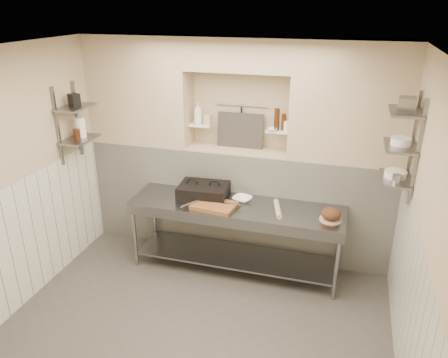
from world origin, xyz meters
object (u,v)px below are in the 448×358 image
at_px(prep_table, 235,224).
at_px(bread_loaf, 331,214).
at_px(cutting_board, 214,206).
at_px(bowl_alcove, 272,129).
at_px(rolling_pin, 278,209).
at_px(panini_press, 204,191).
at_px(bottle_soap, 198,113).
at_px(mixing_bowl, 242,199).
at_px(jug_left, 80,127).

bearing_deg(prep_table, bread_loaf, -3.14).
distance_m(cutting_board, bowl_alcove, 1.16).
distance_m(rolling_pin, bread_loaf, 0.61).
relative_size(panini_press, cutting_board, 1.26).
bearing_deg(rolling_pin, bottle_soap, 153.73).
xyz_separation_m(panini_press, cutting_board, (0.22, -0.24, -0.06)).
xyz_separation_m(mixing_bowl, jug_left, (-2.01, -0.22, 0.81)).
bearing_deg(prep_table, cutting_board, -152.56).
xyz_separation_m(bread_loaf, bottle_soap, (-1.78, 0.62, 0.87)).
relative_size(cutting_board, bottle_soap, 1.77).
xyz_separation_m(bottle_soap, jug_left, (-1.31, -0.64, -0.12)).
relative_size(cutting_board, bowl_alcove, 4.10).
relative_size(cutting_board, jug_left, 2.00).
height_order(prep_table, cutting_board, cutting_board).
bearing_deg(bread_loaf, bowl_alcove, 144.45).
distance_m(mixing_bowl, bread_loaf, 1.09).
bearing_deg(mixing_bowl, jug_left, -173.65).
xyz_separation_m(panini_press, rolling_pin, (0.96, -0.14, -0.05)).
bearing_deg(cutting_board, mixing_bowl, 43.16).
distance_m(mixing_bowl, bowl_alcove, 0.93).
xyz_separation_m(prep_table, bottle_soap, (-0.65, 0.56, 1.21)).
xyz_separation_m(mixing_bowl, bread_loaf, (1.07, -0.20, 0.05)).
xyz_separation_m(prep_table, bowl_alcove, (0.31, 0.51, 1.09)).
distance_m(panini_press, cutting_board, 0.33).
xyz_separation_m(cutting_board, jug_left, (-1.73, 0.04, 0.82)).
bearing_deg(prep_table, bowl_alcove, 58.59).
bearing_deg(bottle_soap, bowl_alcove, -2.76).
height_order(panini_press, bottle_soap, bottle_soap).
xyz_separation_m(mixing_bowl, rolling_pin, (0.47, -0.15, 0.00)).
bearing_deg(prep_table, bottle_soap, 139.39).
height_order(prep_table, bread_loaf, bread_loaf).
height_order(prep_table, mixing_bowl, mixing_bowl).
relative_size(panini_press, bread_loaf, 2.86).
relative_size(prep_table, panini_press, 4.11).
distance_m(panini_press, bottle_soap, 1.00).
height_order(rolling_pin, bottle_soap, bottle_soap).
distance_m(cutting_board, mixing_bowl, 0.38).
xyz_separation_m(cutting_board, mixing_bowl, (0.28, 0.26, 0.01)).
height_order(bread_loaf, bottle_soap, bottle_soap).
height_order(mixing_bowl, bread_loaf, bread_loaf).
distance_m(rolling_pin, bottle_soap, 1.60).
relative_size(bottle_soap, bowl_alcove, 2.31).
relative_size(cutting_board, mixing_bowl, 2.23).
xyz_separation_m(prep_table, jug_left, (-1.96, -0.08, 1.10)).
distance_m(bread_loaf, bottle_soap, 2.07).
height_order(mixing_bowl, jug_left, jug_left).
bearing_deg(bottle_soap, prep_table, -40.61).
bearing_deg(prep_table, rolling_pin, -1.63).
bearing_deg(cutting_board, prep_table, 27.44).
height_order(panini_press, rolling_pin, panini_press).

